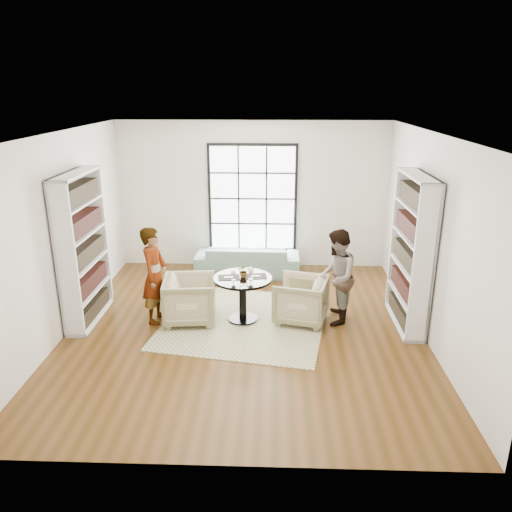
{
  "coord_description": "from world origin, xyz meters",
  "views": [
    {
      "loc": [
        0.43,
        -7.06,
        3.63
      ],
      "look_at": [
        0.16,
        0.4,
        1.08
      ],
      "focal_mm": 35.0,
      "sensor_mm": 36.0,
      "label": 1
    }
  ],
  "objects_px": {
    "sofa": "(248,259)",
    "wine_glass_left": "(233,273)",
    "pedestal_table": "(243,289)",
    "flower_centerpiece": "(244,271)",
    "armchair_left": "(190,299)",
    "wine_glass_right": "(251,271)",
    "armchair_right": "(301,300)",
    "person_left": "(155,275)",
    "person_right": "(336,277)"
  },
  "relations": [
    {
      "from": "sofa",
      "to": "person_right",
      "type": "xyz_separation_m",
      "value": [
        1.52,
        -2.12,
        0.46
      ]
    },
    {
      "from": "pedestal_table",
      "to": "flower_centerpiece",
      "type": "height_order",
      "value": "flower_centerpiece"
    },
    {
      "from": "armchair_left",
      "to": "armchair_right",
      "type": "bearing_deg",
      "value": -93.58
    },
    {
      "from": "sofa",
      "to": "flower_centerpiece",
      "type": "bearing_deg",
      "value": 92.5
    },
    {
      "from": "wine_glass_left",
      "to": "flower_centerpiece",
      "type": "bearing_deg",
      "value": 43.57
    },
    {
      "from": "pedestal_table",
      "to": "flower_centerpiece",
      "type": "distance_m",
      "value": 0.31
    },
    {
      "from": "person_left",
      "to": "person_right",
      "type": "distance_m",
      "value": 2.88
    },
    {
      "from": "armchair_right",
      "to": "person_right",
      "type": "height_order",
      "value": "person_right"
    },
    {
      "from": "person_left",
      "to": "wine_glass_right",
      "type": "height_order",
      "value": "person_left"
    },
    {
      "from": "pedestal_table",
      "to": "sofa",
      "type": "xyz_separation_m",
      "value": [
        -0.03,
        2.14,
        -0.24
      ]
    },
    {
      "from": "sofa",
      "to": "person_right",
      "type": "distance_m",
      "value": 2.65
    },
    {
      "from": "wine_glass_left",
      "to": "wine_glass_right",
      "type": "distance_m",
      "value": 0.28
    },
    {
      "from": "pedestal_table",
      "to": "wine_glass_right",
      "type": "bearing_deg",
      "value": -29.37
    },
    {
      "from": "person_right",
      "to": "flower_centerpiece",
      "type": "xyz_separation_m",
      "value": [
        -1.46,
        0.01,
        0.08
      ]
    },
    {
      "from": "wine_glass_right",
      "to": "flower_centerpiece",
      "type": "xyz_separation_m",
      "value": [
        -0.11,
        0.1,
        -0.04
      ]
    },
    {
      "from": "sofa",
      "to": "armchair_right",
      "type": "xyz_separation_m",
      "value": [
        0.97,
        -2.12,
        0.06
      ]
    },
    {
      "from": "person_left",
      "to": "flower_centerpiece",
      "type": "bearing_deg",
      "value": -78.21
    },
    {
      "from": "person_right",
      "to": "wine_glass_right",
      "type": "bearing_deg",
      "value": -77.55
    },
    {
      "from": "wine_glass_right",
      "to": "person_right",
      "type": "bearing_deg",
      "value": 3.78
    },
    {
      "from": "flower_centerpiece",
      "to": "pedestal_table",
      "type": "bearing_deg",
      "value": -129.19
    },
    {
      "from": "armchair_right",
      "to": "flower_centerpiece",
      "type": "relative_size",
      "value": 3.84
    },
    {
      "from": "wine_glass_right",
      "to": "person_left",
      "type": "bearing_deg",
      "value": 179.24
    },
    {
      "from": "armchair_left",
      "to": "wine_glass_left",
      "type": "distance_m",
      "value": 0.87
    },
    {
      "from": "sofa",
      "to": "wine_glass_left",
      "type": "bearing_deg",
      "value": 88.47
    },
    {
      "from": "flower_centerpiece",
      "to": "wine_glass_right",
      "type": "bearing_deg",
      "value": -40.66
    },
    {
      "from": "armchair_left",
      "to": "armchair_right",
      "type": "height_order",
      "value": "armchair_left"
    },
    {
      "from": "pedestal_table",
      "to": "person_left",
      "type": "bearing_deg",
      "value": -177.75
    },
    {
      "from": "sofa",
      "to": "person_right",
      "type": "bearing_deg",
      "value": 126.61
    },
    {
      "from": "armchair_left",
      "to": "sofa",
      "type": "bearing_deg",
      "value": -26.11
    },
    {
      "from": "pedestal_table",
      "to": "wine_glass_left",
      "type": "height_order",
      "value": "wine_glass_left"
    },
    {
      "from": "person_left",
      "to": "person_right",
      "type": "relative_size",
      "value": 1.02
    },
    {
      "from": "armchair_right",
      "to": "person_left",
      "type": "xyz_separation_m",
      "value": [
        -2.33,
        -0.07,
        0.42
      ]
    },
    {
      "from": "sofa",
      "to": "person_left",
      "type": "bearing_deg",
      "value": 59.21
    },
    {
      "from": "armchair_right",
      "to": "wine_glass_right",
      "type": "height_order",
      "value": "wine_glass_right"
    },
    {
      "from": "pedestal_table",
      "to": "armchair_right",
      "type": "bearing_deg",
      "value": 0.85
    },
    {
      "from": "sofa",
      "to": "flower_centerpiece",
      "type": "relative_size",
      "value": 9.94
    },
    {
      "from": "person_left",
      "to": "wine_glass_left",
      "type": "height_order",
      "value": "person_left"
    },
    {
      "from": "armchair_left",
      "to": "wine_glass_right",
      "type": "xyz_separation_m",
      "value": [
        0.98,
        -0.02,
        0.52
      ]
    },
    {
      "from": "wine_glass_right",
      "to": "flower_centerpiece",
      "type": "distance_m",
      "value": 0.16
    },
    {
      "from": "pedestal_table",
      "to": "wine_glass_left",
      "type": "xyz_separation_m",
      "value": [
        -0.14,
        -0.12,
        0.33
      ]
    },
    {
      "from": "pedestal_table",
      "to": "flower_centerpiece",
      "type": "bearing_deg",
      "value": 50.81
    },
    {
      "from": "person_left",
      "to": "armchair_left",
      "type": "bearing_deg",
      "value": -81.37
    },
    {
      "from": "sofa",
      "to": "armchair_left",
      "type": "bearing_deg",
      "value": 70.74
    },
    {
      "from": "wine_glass_right",
      "to": "sofa",
      "type": "bearing_deg",
      "value": 94.33
    },
    {
      "from": "pedestal_table",
      "to": "armchair_right",
      "type": "height_order",
      "value": "pedestal_table"
    },
    {
      "from": "armchair_left",
      "to": "flower_centerpiece",
      "type": "height_order",
      "value": "flower_centerpiece"
    },
    {
      "from": "flower_centerpiece",
      "to": "sofa",
      "type": "bearing_deg",
      "value": 91.43
    },
    {
      "from": "pedestal_table",
      "to": "armchair_left",
      "type": "distance_m",
      "value": 0.86
    },
    {
      "from": "wine_glass_left",
      "to": "wine_glass_right",
      "type": "height_order",
      "value": "wine_glass_right"
    },
    {
      "from": "armchair_right",
      "to": "sofa",
      "type": "bearing_deg",
      "value": -140.76
    }
  ]
}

